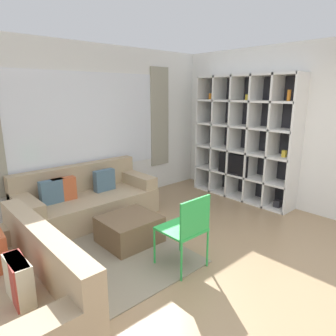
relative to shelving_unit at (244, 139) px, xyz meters
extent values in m
plane|color=#9E7F5B|center=(-2.28, -1.57, -1.10)|extent=(16.00, 16.00, 0.00)
cube|color=white|center=(-2.28, 1.52, 0.25)|extent=(6.13, 0.07, 2.70)
cube|color=white|center=(-2.28, 1.48, 0.35)|extent=(2.71, 0.01, 1.60)
cube|color=#9E9984|center=(-0.76, 1.47, 0.35)|extent=(0.44, 0.03, 1.90)
cube|color=white|center=(0.21, -0.04, 0.25)|extent=(0.07, 4.26, 2.70)
cube|color=gray|center=(-3.23, -0.03, -1.10)|extent=(2.14, 2.10, 0.01)
cube|color=#232328|center=(0.17, 0.00, 0.01)|extent=(0.02, 1.94, 2.23)
cube|color=white|center=(-0.03, -0.97, 0.01)|extent=(0.42, 0.04, 2.23)
cube|color=white|center=(-0.03, -0.58, 0.01)|extent=(0.42, 0.04, 2.23)
cube|color=white|center=(-0.03, -0.19, 0.01)|extent=(0.42, 0.04, 2.23)
cube|color=white|center=(-0.03, 0.20, 0.01)|extent=(0.42, 0.04, 2.23)
cube|color=white|center=(-0.03, 0.58, 0.01)|extent=(0.42, 0.04, 2.23)
cube|color=white|center=(-0.03, 0.97, 0.01)|extent=(0.42, 0.04, 2.23)
cube|color=white|center=(-0.03, 0.00, -1.09)|extent=(0.42, 1.94, 0.04)
cube|color=white|center=(-0.03, 0.00, -0.66)|extent=(0.42, 1.94, 0.04)
cube|color=white|center=(-0.03, 0.00, -0.21)|extent=(0.42, 1.94, 0.04)
cube|color=white|center=(-0.03, 0.00, 0.23)|extent=(0.42, 1.94, 0.04)
cube|color=white|center=(-0.03, 0.00, 0.68)|extent=(0.42, 1.94, 0.04)
cube|color=white|center=(-0.03, 0.00, 1.11)|extent=(0.42, 1.94, 0.04)
cube|color=black|center=(-0.20, 0.08, -0.45)|extent=(0.04, 0.62, 0.38)
cube|color=black|center=(-0.18, 0.08, -0.63)|extent=(0.10, 0.24, 0.03)
cylinder|color=orange|center=(-0.05, 0.79, 0.75)|extent=(0.06, 0.06, 0.11)
cube|color=gold|center=(-0.05, -0.80, -0.14)|extent=(0.06, 0.06, 0.11)
cube|color=#232328|center=(-0.05, -0.77, -1.01)|extent=(0.11, 0.11, 0.12)
cylinder|color=gold|center=(-0.05, -0.04, 0.74)|extent=(0.06, 0.06, 0.09)
cylinder|color=orange|center=(-0.05, -0.79, 0.78)|extent=(0.06, 0.06, 0.17)
cube|color=tan|center=(-2.63, 0.98, -0.91)|extent=(2.06, 0.90, 0.39)
cube|color=tan|center=(-2.63, 1.34, -0.50)|extent=(2.06, 0.18, 0.42)
cube|color=tan|center=(-3.54, 0.98, -0.62)|extent=(0.24, 0.84, 0.18)
cube|color=tan|center=(-1.72, 0.98, -0.62)|extent=(0.24, 0.84, 0.18)
cube|color=slate|center=(-3.15, 1.06, -0.55)|extent=(0.34, 0.12, 0.34)
cube|color=slate|center=(-2.30, 1.06, -0.55)|extent=(0.34, 0.13, 0.34)
cube|color=#C65B33|center=(-2.97, 1.06, -0.55)|extent=(0.35, 0.14, 0.34)
cube|color=tan|center=(-4.24, -0.57, -0.91)|extent=(0.90, 1.84, 0.39)
cube|color=tan|center=(-3.87, -0.57, -0.50)|extent=(0.18, 1.84, 0.42)
cube|color=#AD3D33|center=(-4.15, -0.81, -0.55)|extent=(0.14, 0.35, 0.34)
cube|color=beige|center=(-4.15, -0.82, -0.55)|extent=(0.13, 0.34, 0.34)
cube|color=brown|center=(-2.59, -0.03, -0.93)|extent=(0.71, 0.65, 0.36)
cylinder|color=green|center=(-2.27, -0.65, -0.88)|extent=(0.02, 0.02, 0.44)
cylinder|color=green|center=(-2.68, -0.65, -0.88)|extent=(0.02, 0.02, 0.44)
cylinder|color=green|center=(-2.27, -1.09, -0.88)|extent=(0.02, 0.02, 0.44)
cylinder|color=green|center=(-2.68, -1.09, -0.88)|extent=(0.02, 0.02, 0.44)
cube|color=green|center=(-2.47, -0.87, -0.65)|extent=(0.44, 0.46, 0.02)
cube|color=green|center=(-2.47, -1.08, -0.44)|extent=(0.44, 0.02, 0.40)
camera|label=1|loc=(-4.65, -3.04, 0.83)|focal=32.00mm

